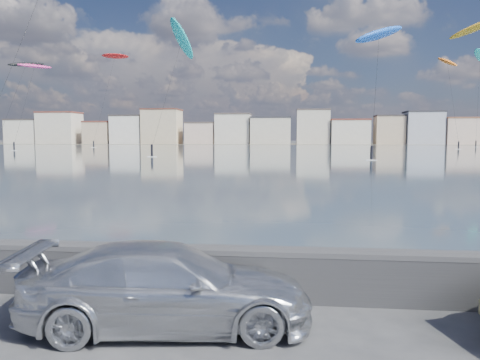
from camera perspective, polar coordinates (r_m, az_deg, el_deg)
name	(u,v)px	position (r m, az deg, el deg)	size (l,w,h in m)	color
bay_water	(280,152)	(97.57, 4.96, 3.46)	(500.00, 177.00, 0.00)	#394453
far_shore_strip	(286,144)	(206.03, 5.61, 4.43)	(500.00, 60.00, 0.00)	#4C473D
seawall	(182,269)	(9.30, -7.13, -10.67)	(400.00, 0.36, 1.08)	#28282B
far_buildings	(289,129)	(192.02, 5.98, 6.15)	(240.79, 13.26, 14.60)	beige
car_silver	(168,286)	(7.97, -8.76, -12.66)	(1.92, 4.72, 1.37)	silver
kitesurfer_1	(480,56)	(165.78, 27.24, 13.25)	(7.79, 11.59, 29.88)	#19BFBF
kitesurfer_2	(26,65)	(137.31, -24.62, 12.62)	(7.56, 15.15, 23.20)	black
kitesurfer_5	(34,68)	(122.65, -23.79, 12.43)	(6.92, 12.49, 20.23)	#E5338C
kitesurfer_10	(480,28)	(76.93, 27.19, 16.16)	(8.50, 17.19, 20.73)	#BF8C19
kitesurfer_14	(182,40)	(86.62, -7.10, 16.57)	(4.78, 18.40, 23.93)	#19BFBF
kitesurfer_15	(115,57)	(154.03, -15.01, 14.26)	(9.47, 15.76, 29.18)	red
kitesurfer_16	(379,35)	(72.75, 16.61, 16.54)	(9.35, 11.61, 20.13)	blue
kitesurfer_17	(447,62)	(142.18, 23.95, 12.97)	(4.45, 19.49, 26.00)	orange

